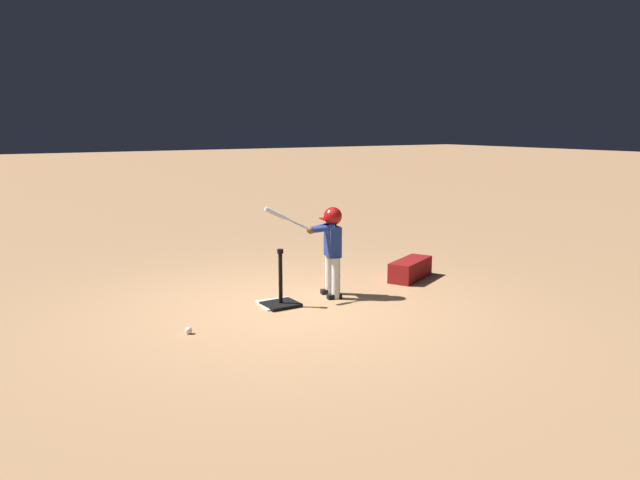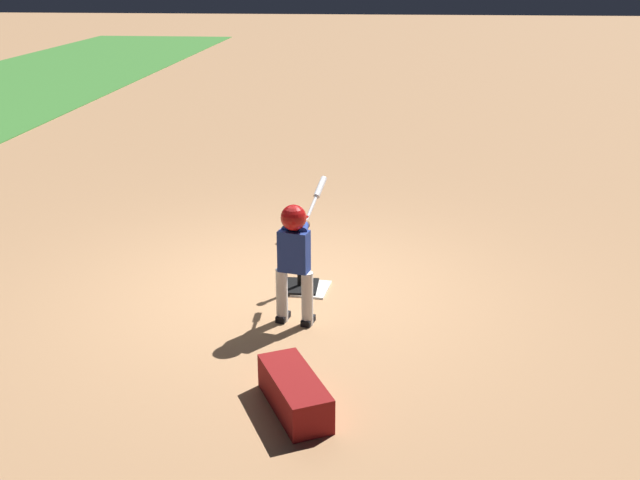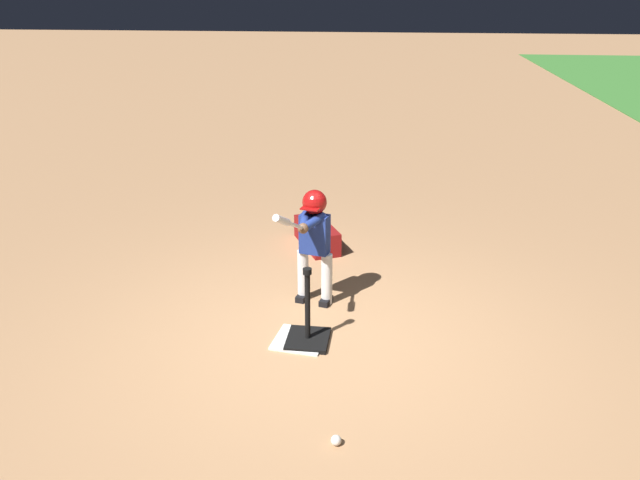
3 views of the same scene
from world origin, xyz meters
TOP-DOWN VIEW (x-y plane):
  - ground_plane at (0.00, 0.00)m, footprint 90.00×90.00m
  - home_plate at (0.01, -0.22)m, footprint 0.49×0.49m
  - batting_tee at (0.01, -0.14)m, footprint 0.41×0.37m
  - batter_child at (-0.74, -0.20)m, footprint 0.98×0.42m
  - baseball at (1.32, 0.24)m, footprint 0.07×0.07m
  - equipment_bag at (-2.21, -0.36)m, footprint 0.89×0.66m

SIDE VIEW (x-z plane):
  - ground_plane at x=0.00m, z-range 0.00..0.00m
  - home_plate at x=0.01m, z-range 0.00..0.02m
  - baseball at x=1.32m, z-range 0.00..0.07m
  - batting_tee at x=0.01m, z-range -0.25..0.46m
  - equipment_bag at x=-2.21m, z-range 0.00..0.28m
  - batter_child at x=-0.74m, z-range 0.14..1.34m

